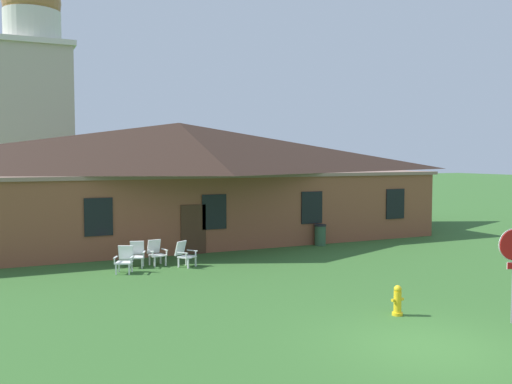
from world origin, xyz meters
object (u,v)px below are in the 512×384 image
Objects in this scene: fire_hydrant at (398,301)px; lawn_chair_left_end at (156,252)px; lawn_chair_by_porch at (125,259)px; trash_bin at (320,235)px; lawn_chair_near_door at (137,254)px; lawn_chair_middle at (184,253)px.

lawn_chair_left_end is at bearing 112.95° from fire_hydrant.
lawn_chair_by_porch is 1.68m from lawn_chair_left_end.
lawn_chair_by_porch is at bearing -166.21° from trash_bin.
lawn_chair_left_end is at bearing -170.39° from trash_bin.
fire_hydrant is (3.94, -9.31, -0.12)m from lawn_chair_left_end.
fire_hydrant is 11.47m from trash_bin.
lawn_chair_left_end is at bearing 5.36° from lawn_chair_near_door.
trash_bin reaches higher than lawn_chair_near_door.
lawn_chair_middle is 7.57m from trash_bin.
lawn_chair_left_end is 0.98× the size of trash_bin.
trash_bin is (8.88, 1.45, -0.00)m from lawn_chair_near_door.
trash_bin is (4.18, 10.68, 0.12)m from fire_hydrant.
lawn_chair_middle is (1.64, -0.72, 0.00)m from lawn_chair_near_door.
lawn_chair_near_door is at bearing 116.97° from fire_hydrant.
lawn_chair_by_porch is 1.21× the size of fire_hydrant.
trash_bin reaches higher than lawn_chair_middle.
lawn_chair_left_end is 10.11m from fire_hydrant.
fire_hydrant is (5.33, -8.35, -0.12)m from lawn_chair_by_porch.
lawn_chair_near_door reaches higher than fire_hydrant.
fire_hydrant is at bearing -70.21° from lawn_chair_middle.
lawn_chair_near_door is at bearing -170.75° from trash_bin.
lawn_chair_by_porch is at bearing -125.25° from lawn_chair_near_door.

